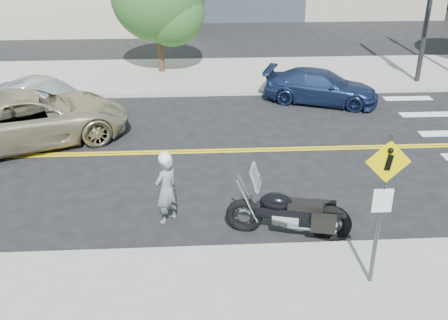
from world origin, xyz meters
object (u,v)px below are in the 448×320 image
at_px(motorcycle, 289,203).
at_px(parked_car_blue, 321,87).
at_px(suv, 32,118).
at_px(pedestrian_sign, 383,197).
at_px(parked_car_silver, 43,101).
at_px(motorcyclist, 167,188).

xyz_separation_m(motorcycle, parked_car_blue, (2.64, 8.53, -0.20)).
distance_m(motorcycle, suv, 8.75).
bearing_deg(pedestrian_sign, parked_car_silver, 132.10).
bearing_deg(pedestrian_sign, motorcyclist, 146.67).
distance_m(motorcyclist, parked_car_blue, 9.45).
distance_m(motorcycle, parked_car_silver, 10.11).
relative_size(motorcycle, parked_car_blue, 0.64).
xyz_separation_m(suv, parked_car_blue, (9.49, 3.09, -0.19)).
xyz_separation_m(parked_car_silver, parked_car_blue, (9.65, 1.25, -0.07)).
relative_size(parked_car_silver, parked_car_blue, 0.99).
height_order(parked_car_silver, parked_car_blue, parked_car_silver).
height_order(motorcyclist, suv, motorcyclist).
bearing_deg(motorcycle, motorcyclist, 178.93).
height_order(suv, parked_car_blue, suv).
distance_m(pedestrian_sign, parked_car_silver, 12.39).
bearing_deg(motorcyclist, pedestrian_sign, 102.83).
distance_m(pedestrian_sign, motorcyclist, 4.78).
relative_size(motorcyclist, suv, 0.31).
bearing_deg(parked_car_blue, motorcycle, -176.67).
bearing_deg(suv, motorcycle, -150.84).
height_order(motorcyclist, motorcycle, motorcyclist).
relative_size(pedestrian_sign, motorcycle, 1.14).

